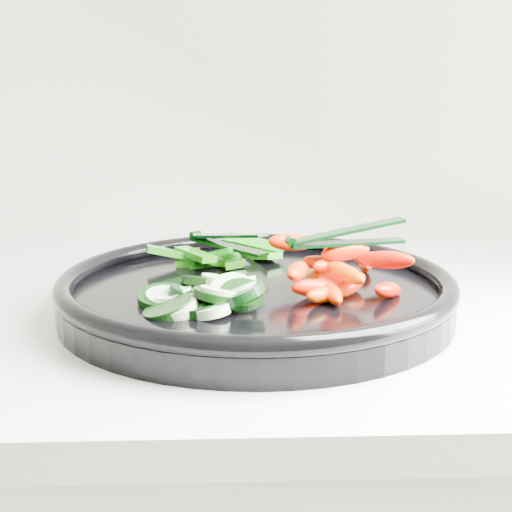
{
  "coord_description": "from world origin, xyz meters",
  "views": [
    {
      "loc": [
        0.1,
        0.99,
        1.14
      ],
      "look_at": [
        0.13,
        1.64,
        0.99
      ],
      "focal_mm": 50.0,
      "sensor_mm": 36.0,
      "label": 1
    }
  ],
  "objects": [
    {
      "name": "tong_carrot",
      "position": [
        0.21,
        1.63,
        1.0
      ],
      "size": [
        0.11,
        0.04,
        0.02
      ],
      "color": "black",
      "rests_on": "carrot_pile"
    },
    {
      "name": "tong_pepper",
      "position": [
        0.1,
        1.73,
        0.98
      ],
      "size": [
        0.09,
        0.1,
        0.02
      ],
      "color": "black",
      "rests_on": "pepper_pile"
    },
    {
      "name": "carrot_pile",
      "position": [
        0.2,
        1.63,
        0.97
      ],
      "size": [
        0.14,
        0.15,
        0.05
      ],
      "color": "#FF4C00",
      "rests_on": "veggie_tray"
    },
    {
      "name": "cucumber_pile",
      "position": [
        0.08,
        1.59,
        0.96
      ],
      "size": [
        0.12,
        0.11,
        0.04
      ],
      "color": "black",
      "rests_on": "veggie_tray"
    },
    {
      "name": "pepper_pile",
      "position": [
        0.09,
        1.74,
        0.96
      ],
      "size": [
        0.15,
        0.09,
        0.03
      ],
      "color": "#196E0A",
      "rests_on": "veggie_tray"
    },
    {
      "name": "veggie_tray",
      "position": [
        0.13,
        1.64,
        0.95
      ],
      "size": [
        0.43,
        0.43,
        0.04
      ],
      "color": "black",
      "rests_on": "counter"
    }
  ]
}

